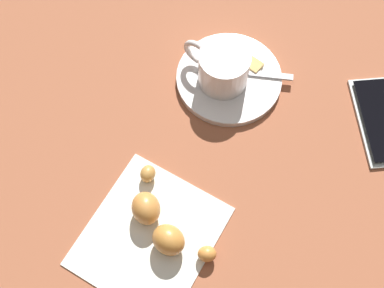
# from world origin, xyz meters

# --- Properties ---
(ground_plane) EXTENTS (1.80, 1.80, 0.00)m
(ground_plane) POSITION_xyz_m (0.00, 0.00, 0.00)
(ground_plane) COLOR #975438
(saucer) EXTENTS (0.15, 0.15, 0.01)m
(saucer) POSITION_xyz_m (-0.13, 0.01, 0.01)
(saucer) COLOR white
(saucer) RESTS_ON ground
(espresso_cup) EXTENTS (0.07, 0.10, 0.06)m
(espresso_cup) POSITION_xyz_m (-0.13, 0.00, 0.04)
(espresso_cup) COLOR white
(espresso_cup) RESTS_ON saucer
(teaspoon) EXTENTS (0.04, 0.13, 0.01)m
(teaspoon) POSITION_xyz_m (-0.14, 0.02, 0.01)
(teaspoon) COLOR silver
(teaspoon) RESTS_ON saucer
(sugar_packet) EXTENTS (0.04, 0.07, 0.01)m
(sugar_packet) POSITION_xyz_m (-0.17, 0.02, 0.01)
(sugar_packet) COLOR tan
(sugar_packet) RESTS_ON saucer
(napkin) EXTENTS (0.19, 0.18, 0.00)m
(napkin) POSITION_xyz_m (0.11, -0.01, 0.00)
(napkin) COLOR white
(napkin) RESTS_ON ground
(croissant) EXTENTS (0.11, 0.13, 0.04)m
(croissant) POSITION_xyz_m (0.10, -0.00, 0.02)
(croissant) COLOR #C38C44
(croissant) RESTS_ON napkin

